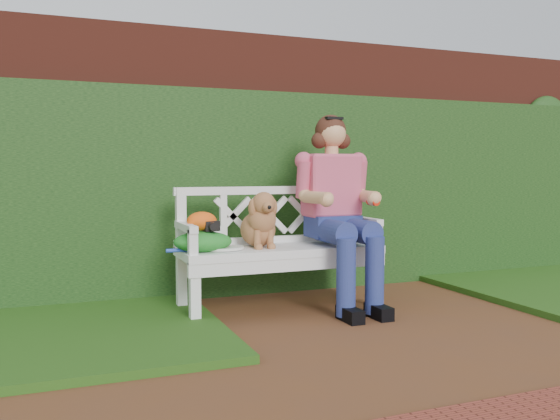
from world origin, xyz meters
name	(u,v)px	position (x,y,z in m)	size (l,w,h in m)	color
ground	(420,338)	(0.00, 0.00, 0.00)	(60.00, 60.00, 0.00)	brown
brick_wall	(300,164)	(0.00, 1.90, 1.10)	(10.00, 0.30, 2.20)	maroon
ivy_hedge	(310,192)	(0.00, 1.68, 0.85)	(10.00, 0.18, 1.70)	#326020
grass_left	(7,336)	(-2.40, 0.90, 0.03)	(2.60, 2.00, 0.05)	#164211
garden_bench	(280,278)	(-0.54, 1.02, 0.24)	(1.58, 0.60, 0.48)	white
seated_woman	(334,210)	(-0.10, 1.00, 0.74)	(0.63, 0.83, 1.48)	#FF5B7A
dog	(259,219)	(-0.70, 1.03, 0.69)	(0.28, 0.38, 0.42)	olive
tennis_racket	(219,248)	(-1.02, 0.97, 0.49)	(0.58, 0.24, 0.03)	silver
green_bag	(203,241)	(-1.14, 0.97, 0.55)	(0.41, 0.32, 0.14)	#2B8939
camera_item	(211,226)	(-1.08, 0.97, 0.66)	(0.11, 0.08, 0.07)	black
baseball_glove	(202,221)	(-1.14, 1.00, 0.69)	(0.21, 0.16, 0.13)	#F35912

